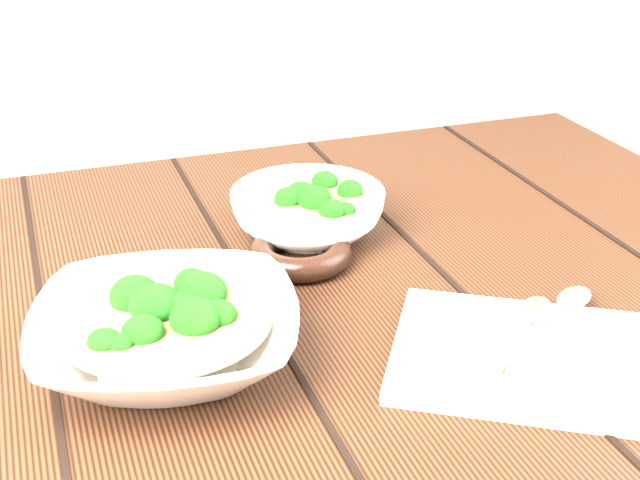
# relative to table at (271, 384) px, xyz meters

# --- Properties ---
(table) EXTENTS (1.20, 0.80, 0.75)m
(table) POSITION_rel_table_xyz_m (0.00, 0.00, 0.00)
(table) COLOR black
(table) RESTS_ON ground
(soup_bowl_front) EXTENTS (0.28, 0.28, 0.07)m
(soup_bowl_front) POSITION_rel_table_xyz_m (-0.12, -0.11, 0.15)
(soup_bowl_front) COLOR white
(soup_bowl_front) RESTS_ON table
(soup_bowl_back) EXTENTS (0.23, 0.23, 0.06)m
(soup_bowl_back) POSITION_rel_table_xyz_m (0.08, 0.10, 0.15)
(soup_bowl_back) COLOR white
(soup_bowl_back) RESTS_ON table
(trivet) EXTENTS (0.14, 0.14, 0.03)m
(trivet) POSITION_rel_table_xyz_m (0.05, 0.04, 0.13)
(trivet) COLOR black
(trivet) RESTS_ON table
(napkin) EXTENTS (0.28, 0.27, 0.01)m
(napkin) POSITION_rel_table_xyz_m (0.17, -0.21, 0.13)
(napkin) COLOR beige
(napkin) RESTS_ON table
(spoon_left) EXTENTS (0.14, 0.14, 0.01)m
(spoon_left) POSITION_rel_table_xyz_m (0.19, -0.18, 0.13)
(spoon_left) COLOR #A8A294
(spoon_left) RESTS_ON napkin
(spoon_right) EXTENTS (0.16, 0.12, 0.01)m
(spoon_right) POSITION_rel_table_xyz_m (0.23, -0.17, 0.13)
(spoon_right) COLOR #A8A294
(spoon_right) RESTS_ON napkin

